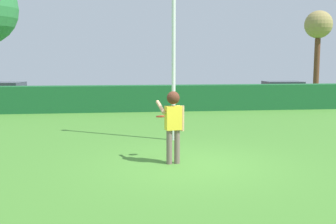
{
  "coord_description": "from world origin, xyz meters",
  "views": [
    {
      "loc": [
        -1.79,
        -9.59,
        2.51
      ],
      "look_at": [
        -0.43,
        1.17,
        1.15
      ],
      "focal_mm": 44.04,
      "sensor_mm": 36.0,
      "label": 1
    }
  ],
  "objects_px": {
    "lamppost": "(174,38)",
    "parked_car_white": "(4,92)",
    "parked_car_red": "(283,91)",
    "birch_tree": "(318,28)",
    "person": "(173,119)",
    "frisbee": "(161,117)"
  },
  "relations": [
    {
      "from": "frisbee",
      "to": "parked_car_red",
      "type": "distance_m",
      "value": 16.27
    },
    {
      "from": "frisbee",
      "to": "parked_car_red",
      "type": "xyz_separation_m",
      "value": [
        8.96,
        13.57,
        -0.39
      ]
    },
    {
      "from": "person",
      "to": "frisbee",
      "type": "bearing_deg",
      "value": 110.07
    },
    {
      "from": "birch_tree",
      "to": "parked_car_white",
      "type": "bearing_deg",
      "value": -166.71
    },
    {
      "from": "person",
      "to": "parked_car_red",
      "type": "bearing_deg",
      "value": 58.45
    },
    {
      "from": "person",
      "to": "parked_car_white",
      "type": "height_order",
      "value": "person"
    },
    {
      "from": "parked_car_red",
      "to": "birch_tree",
      "type": "height_order",
      "value": "birch_tree"
    },
    {
      "from": "parked_car_white",
      "to": "birch_tree",
      "type": "xyz_separation_m",
      "value": [
        22.0,
        5.2,
        4.32
      ]
    },
    {
      "from": "frisbee",
      "to": "parked_car_white",
      "type": "relative_size",
      "value": 0.05
    },
    {
      "from": "frisbee",
      "to": "person",
      "type": "bearing_deg",
      "value": -69.93
    },
    {
      "from": "parked_car_white",
      "to": "parked_car_red",
      "type": "xyz_separation_m",
      "value": [
        16.65,
        -1.16,
        0.0
      ]
    },
    {
      "from": "lamppost",
      "to": "birch_tree",
      "type": "height_order",
      "value": "birch_tree"
    },
    {
      "from": "frisbee",
      "to": "lamppost",
      "type": "relative_size",
      "value": 0.04
    },
    {
      "from": "person",
      "to": "parked_car_red",
      "type": "height_order",
      "value": "person"
    },
    {
      "from": "person",
      "to": "birch_tree",
      "type": "distance_m",
      "value": 25.24
    },
    {
      "from": "parked_car_white",
      "to": "parked_car_red",
      "type": "distance_m",
      "value": 16.69
    },
    {
      "from": "parked_car_red",
      "to": "person",
      "type": "bearing_deg",
      "value": -121.55
    },
    {
      "from": "lamppost",
      "to": "parked_car_red",
      "type": "xyz_separation_m",
      "value": [
        8.3,
        11.24,
        -2.5
      ]
    },
    {
      "from": "lamppost",
      "to": "parked_car_white",
      "type": "height_order",
      "value": "lamppost"
    },
    {
      "from": "person",
      "to": "birch_tree",
      "type": "height_order",
      "value": "birch_tree"
    },
    {
      "from": "parked_car_white",
      "to": "person",
      "type": "bearing_deg",
      "value": -62.77
    },
    {
      "from": "person",
      "to": "lamppost",
      "type": "distance_m",
      "value": 3.65
    }
  ]
}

